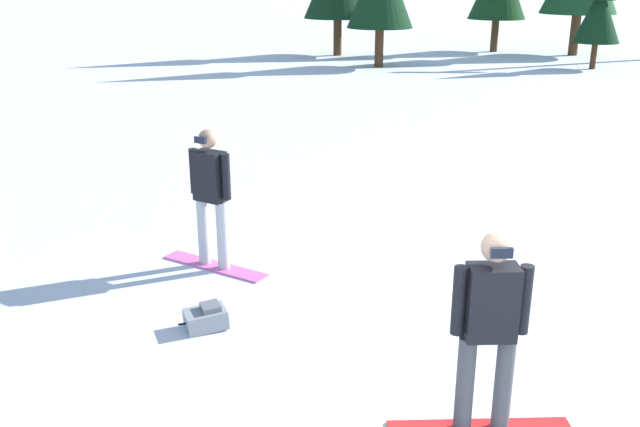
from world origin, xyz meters
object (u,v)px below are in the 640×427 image
object	(u,v)px
snowboarder_foreground	(489,331)
pine_tree_leaning	(600,3)
snowboarder_midground	(211,196)
backpack_grey	(206,318)

from	to	relation	value
snowboarder_foreground	pine_tree_leaning	world-z (taller)	pine_tree_leaning
snowboarder_midground	backpack_grey	xyz separation A→B (m)	(0.17, -1.66, -0.86)
snowboarder_foreground	backpack_grey	size ratio (longest dim) A/B	3.26
snowboarder_foreground	snowboarder_midground	distance (m)	4.43
snowboarder_foreground	pine_tree_leaning	size ratio (longest dim) A/B	0.40
snowboarder_midground	pine_tree_leaning	xyz separation A→B (m)	(11.81, 19.62, 1.50)
pine_tree_leaning	snowboarder_midground	bearing A→B (deg)	-121.04
snowboarder_midground	backpack_grey	bearing A→B (deg)	-84.08
snowboarder_foreground	snowboarder_midground	world-z (taller)	snowboarder_midground
snowboarder_midground	backpack_grey	distance (m)	1.88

